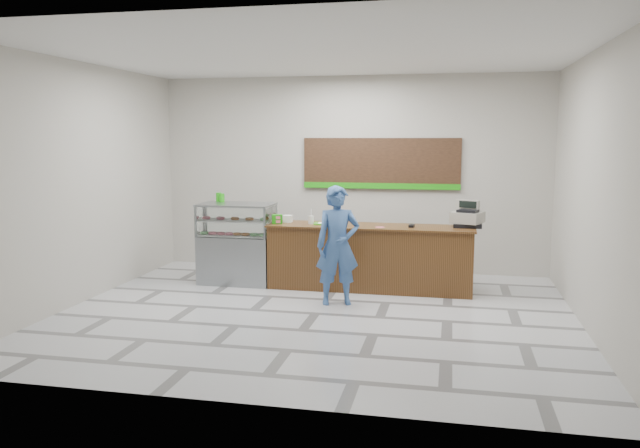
% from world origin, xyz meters
% --- Properties ---
extents(floor, '(7.00, 7.00, 0.00)m').
position_xyz_m(floor, '(0.00, 0.00, 0.00)').
color(floor, silver).
rests_on(floor, ground).
extents(back_wall, '(7.00, 0.00, 7.00)m').
position_xyz_m(back_wall, '(0.00, 3.00, 1.75)').
color(back_wall, '#B7B2A8').
rests_on(back_wall, floor).
extents(ceiling, '(7.00, 7.00, 0.00)m').
position_xyz_m(ceiling, '(0.00, 0.00, 3.50)').
color(ceiling, silver).
rests_on(ceiling, back_wall).
extents(sales_counter, '(3.26, 0.76, 1.03)m').
position_xyz_m(sales_counter, '(0.55, 1.55, 0.52)').
color(sales_counter, brown).
rests_on(sales_counter, floor).
extents(display_case, '(1.22, 0.72, 1.33)m').
position_xyz_m(display_case, '(-1.67, 1.55, 0.68)').
color(display_case, gray).
rests_on(display_case, floor).
extents(menu_board, '(2.80, 0.06, 0.90)m').
position_xyz_m(menu_board, '(0.55, 2.96, 1.93)').
color(menu_board, black).
rests_on(menu_board, back_wall).
extents(cash_register, '(0.56, 0.57, 0.41)m').
position_xyz_m(cash_register, '(2.05, 1.74, 1.18)').
color(cash_register, black).
rests_on(cash_register, sales_counter).
extents(card_terminal, '(0.09, 0.16, 0.04)m').
position_xyz_m(card_terminal, '(1.20, 1.51, 1.05)').
color(card_terminal, black).
rests_on(card_terminal, sales_counter).
extents(serving_tray, '(0.37, 0.28, 0.02)m').
position_xyz_m(serving_tray, '(-0.19, 1.56, 1.04)').
color(serving_tray, green).
rests_on(serving_tray, sales_counter).
extents(napkin_box, '(0.14, 0.14, 0.12)m').
position_xyz_m(napkin_box, '(-0.82, 1.65, 1.09)').
color(napkin_box, white).
rests_on(napkin_box, sales_counter).
extents(straw_cup, '(0.09, 0.09, 0.13)m').
position_xyz_m(straw_cup, '(-0.40, 1.53, 1.10)').
color(straw_cup, silver).
rests_on(straw_cup, sales_counter).
extents(promo_box, '(0.19, 0.16, 0.15)m').
position_xyz_m(promo_box, '(-0.95, 1.45, 1.10)').
color(promo_box, '#1FA011').
rests_on(promo_box, sales_counter).
extents(donut_decal, '(0.14, 0.14, 0.00)m').
position_xyz_m(donut_decal, '(0.72, 1.38, 1.03)').
color(donut_decal, '#EE6C86').
rests_on(donut_decal, sales_counter).
extents(green_cup_left, '(0.10, 0.10, 0.15)m').
position_xyz_m(green_cup_left, '(-2.08, 1.82, 1.40)').
color(green_cup_left, '#1FA011').
rests_on(green_cup_left, display_case).
extents(green_cup_right, '(0.09, 0.09, 0.14)m').
position_xyz_m(green_cup_right, '(-1.99, 1.74, 1.40)').
color(green_cup_right, '#1FA011').
rests_on(green_cup_right, display_case).
extents(customer, '(0.72, 0.58, 1.73)m').
position_xyz_m(customer, '(0.21, 0.58, 0.86)').
color(customer, '#385C97').
rests_on(customer, floor).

